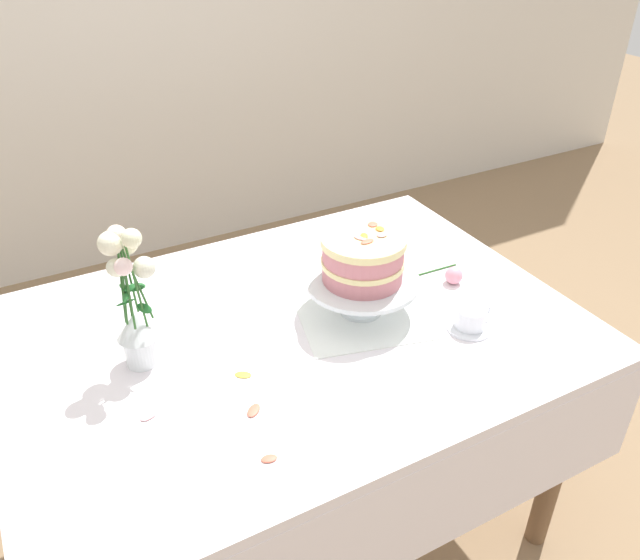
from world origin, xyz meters
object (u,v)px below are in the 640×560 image
dining_table (299,363)px  cake_stand (362,284)px  flower_vase (132,301)px  fallen_rose (453,275)px  teacup (471,319)px  layer_cake (363,258)px

dining_table → cake_stand: bearing=1.9°
cake_stand → flower_vase: size_ratio=0.81×
flower_vase → cake_stand: bearing=-7.1°
flower_vase → fallen_rose: 0.86m
dining_table → flower_vase: bearing=168.5°
cake_stand → flower_vase: bearing=172.9°
teacup → flower_vase: bearing=161.0°
layer_cake → flower_vase: (-0.55, 0.07, 0.01)m
flower_vase → teacup: size_ratio=2.98×
fallen_rose → flower_vase: bearing=175.2°
layer_cake → fallen_rose: layer_cake is taller
flower_vase → teacup: flower_vase is taller
flower_vase → fallen_rose: (0.84, -0.07, -0.14)m
cake_stand → layer_cake: 0.08m
dining_table → teacup: (0.38, -0.18, 0.12)m
dining_table → layer_cake: layer_cake is taller
fallen_rose → teacup: bearing=-117.1°
dining_table → teacup: teacup is taller
teacup → fallen_rose: bearing=62.9°
cake_stand → teacup: size_ratio=2.42×
dining_table → cake_stand: 0.25m
teacup → cake_stand: bearing=136.6°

